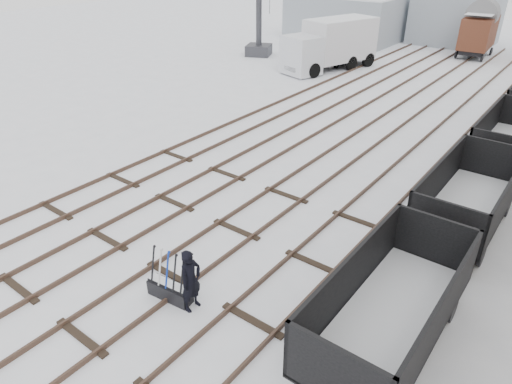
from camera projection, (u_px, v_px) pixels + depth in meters
ground at (171, 276)px, 13.31m from camera, size 120.00×120.00×0.00m
tracks at (372, 134)px, 22.80m from camera, size 13.90×52.00×0.16m
shed_left at (348, 17)px, 44.28m from camera, size 10.00×8.00×4.10m
shed_right at (456, 18)px, 42.21m from camera, size 7.00×6.00×4.50m
ground_frame at (170, 290)px, 12.37m from camera, size 1.34×0.56×1.49m
worker at (191, 281)px, 11.74m from camera, size 0.43×0.66×1.81m
freight_wagon_a at (389, 317)px, 10.64m from camera, size 2.22×5.56×2.27m
freight_wagon_b at (466, 206)px, 15.10m from camera, size 2.22×5.56×2.27m
freight_wagon_c at (509, 146)px, 19.56m from camera, size 2.22×5.56×2.27m
box_van_wagon at (479, 31)px, 37.35m from camera, size 2.76×4.78×3.53m
lorry at (331, 44)px, 33.73m from camera, size 4.08×8.26×3.59m
panel_van at (335, 51)px, 35.82m from camera, size 2.09×4.31×1.85m
crane at (261, 23)px, 37.75m from camera, size 2.58×5.86×9.85m
tree_far_left at (485, 9)px, 42.25m from camera, size 0.30×0.30×5.96m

